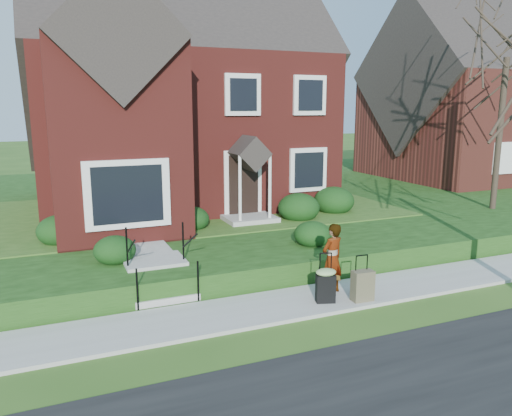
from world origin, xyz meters
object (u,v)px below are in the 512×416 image
suitcase_black (326,283)px  suitcase_olive (363,286)px  front_steps (159,273)px  woman (332,258)px

suitcase_black → suitcase_olive: suitcase_black is taller
front_steps → woman: woman is taller
woman → suitcase_olive: woman is taller
suitcase_black → suitcase_olive: (0.79, -0.23, -0.08)m
woman → suitcase_olive: bearing=101.7°
front_steps → suitcase_olive: front_steps is taller
front_steps → suitcase_black: 3.81m
woman → suitcase_olive: (0.37, -0.68, -0.47)m
woman → suitcase_black: 0.72m
front_steps → woman: bearing=-25.1°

